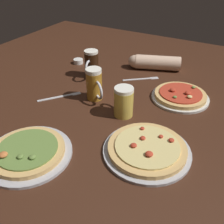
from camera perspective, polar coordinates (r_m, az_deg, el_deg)
The scene contains 11 objects.
ground_plane at distance 1.16m, azimuth -0.00°, elevation -1.44°, with size 2.40×2.40×0.03m, color #3D2114.
pizza_plate_near at distance 0.96m, azimuth 7.85°, elevation -8.23°, with size 0.33×0.33×0.05m.
pizza_plate_far at distance 1.31m, azimuth 15.06°, elevation 3.55°, with size 0.28×0.28×0.05m.
pizza_plate_side at distance 0.99m, azimuth -18.33°, elevation -8.49°, with size 0.32×0.32×0.05m.
beer_mug_dark at distance 1.47m, azimuth -4.66°, elevation 10.67°, with size 0.08×0.14×0.15m.
beer_mug_amber at distance 1.24m, azimuth -3.95°, elevation 6.14°, with size 0.12×0.10×0.16m.
beer_mug_pale at distance 1.12m, azimuth 2.53°, elevation 2.36°, with size 0.13×0.10×0.14m.
ramekin_sauce at distance 1.67m, azimuth -7.57°, elevation 11.22°, with size 0.06×0.06×0.03m, color white.
fork_left at distance 1.31m, azimuth -11.49°, elevation 3.43°, with size 0.15×0.19×0.01m.
fork_spare at distance 1.47m, azimuth 6.66°, elevation 7.43°, with size 0.17×0.14×0.01m.
diner_arm at distance 1.59m, azimuth 9.12°, elevation 10.92°, with size 0.31×0.17×0.09m.
Camera 1 is at (0.46, -0.82, 0.66)m, focal length 40.76 mm.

